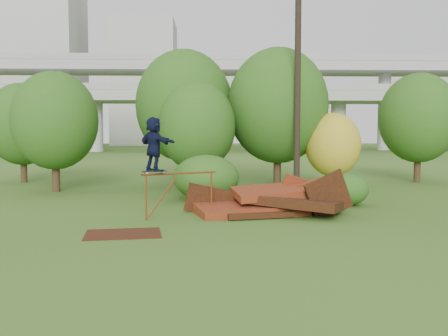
{
  "coord_description": "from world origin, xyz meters",
  "views": [
    {
      "loc": [
        -1.28,
        -14.07,
        2.72
      ],
      "look_at": [
        -0.8,
        2.0,
        1.6
      ],
      "focal_mm": 40.0,
      "sensor_mm": 36.0,
      "label": 1
    }
  ],
  "objects_px": {
    "skater": "(154,144)",
    "utility_pole": "(298,73)",
    "flat_plate": "(123,234)",
    "scrap_pile": "(268,203)"
  },
  "relations": [
    {
      "from": "skater",
      "to": "flat_plate",
      "type": "distance_m",
      "value": 3.35
    },
    {
      "from": "skater",
      "to": "flat_plate",
      "type": "relative_size",
      "value": 0.85
    },
    {
      "from": "scrap_pile",
      "to": "utility_pole",
      "type": "height_order",
      "value": "utility_pole"
    },
    {
      "from": "scrap_pile",
      "to": "flat_plate",
      "type": "relative_size",
      "value": 2.87
    },
    {
      "from": "scrap_pile",
      "to": "flat_plate",
      "type": "xyz_separation_m",
      "value": [
        -4.33,
        -3.39,
        -0.35
      ]
    },
    {
      "from": "scrap_pile",
      "to": "skater",
      "type": "relative_size",
      "value": 3.39
    },
    {
      "from": "skater",
      "to": "utility_pole",
      "type": "xyz_separation_m",
      "value": [
        5.68,
        6.72,
        3.01
      ]
    },
    {
      "from": "scrap_pile",
      "to": "skater",
      "type": "height_order",
      "value": "skater"
    },
    {
      "from": "utility_pole",
      "to": "skater",
      "type": "bearing_deg",
      "value": -130.2
    },
    {
      "from": "scrap_pile",
      "to": "utility_pole",
      "type": "distance_m",
      "value": 7.79
    }
  ]
}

